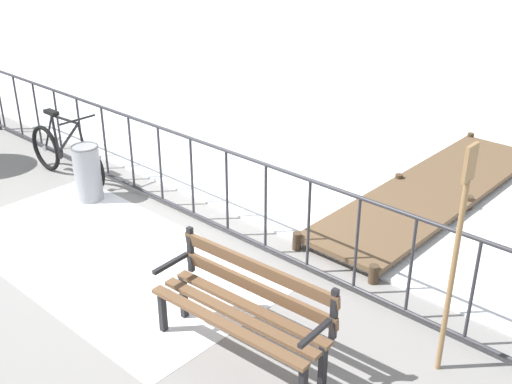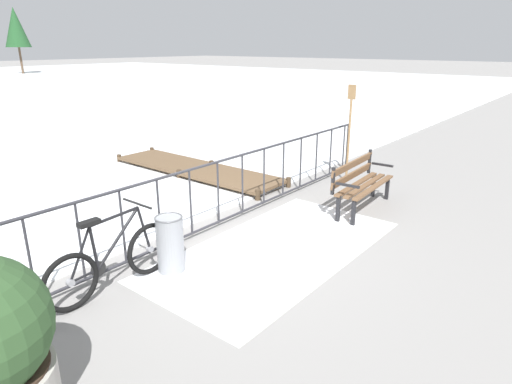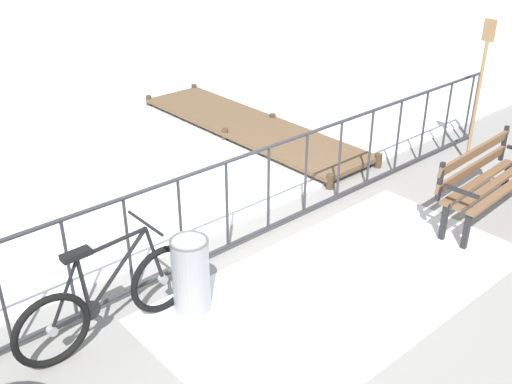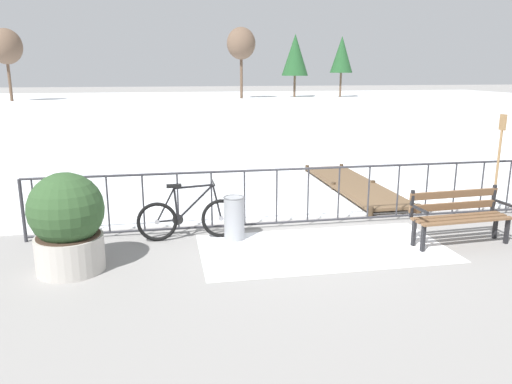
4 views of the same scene
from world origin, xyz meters
TOP-DOWN VIEW (x-y plane):
  - ground_plane at (0.00, 0.00)m, footprint 160.00×160.00m
  - frozen_pond at (0.00, 28.40)m, footprint 80.00×56.00m
  - snow_patch at (0.20, -1.20)m, footprint 3.88×1.95m
  - railing_fence at (0.00, 0.00)m, footprint 9.06×0.06m
  - bicycle_near_railing at (-1.85, -0.36)m, footprint 1.71×0.52m
  - park_bench at (2.40, -1.34)m, footprint 1.62×0.57m
  - planter_with_shrub at (-3.56, -1.38)m, footprint 1.02×1.02m
  - trash_bin at (-1.12, -0.51)m, footprint 0.35×0.35m
  - oar_upright at (3.72, -0.41)m, footprint 0.04×0.16m
  - wooden_dock at (2.14, 2.45)m, footprint 1.10×4.40m
  - tree_far_west at (15.98, 41.19)m, footprint 2.28×2.28m
  - tree_west_mid at (5.60, 40.84)m, footprint 2.76×2.76m
  - tree_centre at (11.35, 42.12)m, footprint 2.71×2.71m
  - tree_east_mid at (-15.46, 40.19)m, footprint 2.81×2.81m

SIDE VIEW (x-z plane):
  - ground_plane at x=0.00m, z-range 0.00..0.00m
  - snow_patch at x=0.20m, z-range 0.00..0.01m
  - frozen_pond at x=0.00m, z-range 0.00..0.03m
  - wooden_dock at x=2.14m, z-range 0.02..0.22m
  - bicycle_near_railing at x=-1.85m, z-range -0.12..0.86m
  - trash_bin at x=-1.12m, z-range 0.01..0.74m
  - park_bench at x=2.40m, z-range 0.07..0.96m
  - railing_fence at x=0.00m, z-range 0.02..1.09m
  - planter_with_shrub at x=-3.56m, z-range 0.00..1.40m
  - oar_upright at x=3.72m, z-range 0.15..2.13m
  - tree_centre at x=11.35m, z-range 1.08..7.39m
  - tree_far_west at x=15.98m, z-range 1.22..7.32m
  - tree_east_mid at x=-15.46m, z-range 1.58..7.90m
  - tree_west_mid at x=5.60m, z-range 1.83..8.60m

